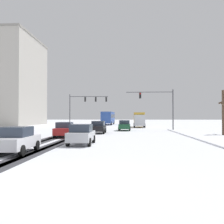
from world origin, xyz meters
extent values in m
plane|color=silver|center=(0.00, 0.00, 0.00)|extent=(300.00, 300.00, 0.00)
cube|color=#38383D|center=(-6.02, 16.16, 0.00)|extent=(1.04, 35.55, 0.01)
cube|color=#38383D|center=(-3.59, 16.16, 0.00)|extent=(0.99, 35.55, 0.01)
cube|color=#38383D|center=(-4.05, 16.16, 0.00)|extent=(0.84, 35.55, 0.01)
cube|color=#38383D|center=(-5.46, 16.16, 0.00)|extent=(1.00, 35.55, 0.01)
cube|color=white|center=(10.61, 14.54, 0.06)|extent=(4.00, 35.55, 0.12)
cylinder|color=#47474C|center=(-9.21, 38.31, 3.25)|extent=(0.18, 0.18, 6.50)
cylinder|color=#47474C|center=(-5.48, 38.59, 6.10)|extent=(7.48, 0.67, 0.12)
cube|color=black|center=(-6.22, 38.53, 5.55)|extent=(0.34, 0.26, 0.90)
sphere|color=red|center=(-6.23, 38.69, 5.85)|extent=(0.20, 0.20, 0.20)
sphere|color=black|center=(-6.23, 38.69, 5.55)|extent=(0.20, 0.20, 0.20)
sphere|color=black|center=(-6.23, 38.69, 5.25)|extent=(0.20, 0.20, 0.20)
cube|color=black|center=(-4.17, 38.69, 5.55)|extent=(0.34, 0.26, 0.90)
sphere|color=red|center=(-4.18, 38.85, 5.85)|extent=(0.20, 0.20, 0.20)
sphere|color=black|center=(-4.18, 38.85, 5.55)|extent=(0.20, 0.20, 0.20)
sphere|color=black|center=(-4.18, 38.85, 5.25)|extent=(0.20, 0.20, 0.20)
cube|color=black|center=(-2.11, 38.84, 5.55)|extent=(0.34, 0.26, 0.90)
sphere|color=red|center=(-2.13, 39.00, 5.85)|extent=(0.20, 0.20, 0.20)
sphere|color=black|center=(-2.13, 39.00, 5.55)|extent=(0.20, 0.20, 0.20)
sphere|color=black|center=(-2.13, 39.00, 5.25)|extent=(0.20, 0.20, 0.20)
cylinder|color=#47474C|center=(9.21, 30.31, 3.25)|extent=(0.18, 0.18, 6.50)
cylinder|color=#47474C|center=(5.52, 30.32, 6.10)|extent=(7.38, 0.14, 0.12)
cube|color=black|center=(4.04, 30.33, 5.55)|extent=(0.32, 0.24, 0.90)
sphere|color=red|center=(4.04, 30.17, 5.85)|extent=(0.20, 0.20, 0.20)
sphere|color=black|center=(4.04, 30.17, 5.55)|extent=(0.20, 0.20, 0.20)
sphere|color=black|center=(4.04, 30.17, 5.25)|extent=(0.20, 0.20, 0.20)
cube|color=#194C2D|center=(1.55, 29.64, 0.67)|extent=(1.82, 4.15, 0.70)
cube|color=#2D3847|center=(1.55, 29.49, 1.32)|extent=(1.62, 1.95, 0.60)
cylinder|color=black|center=(0.78, 30.93, 0.32)|extent=(0.24, 0.65, 0.64)
cylinder|color=black|center=(2.40, 30.89, 0.32)|extent=(0.24, 0.65, 0.64)
cylinder|color=black|center=(0.71, 28.39, 0.32)|extent=(0.24, 0.65, 0.64)
cylinder|color=black|center=(2.32, 28.34, 0.32)|extent=(0.24, 0.65, 0.64)
cube|color=black|center=(-1.83, 23.23, 0.67)|extent=(1.71, 4.10, 0.70)
cube|color=#2D3847|center=(-1.83, 23.08, 1.32)|extent=(1.56, 1.90, 0.60)
cylinder|color=black|center=(-2.64, 24.50, 0.32)|extent=(0.22, 0.64, 0.64)
cylinder|color=black|center=(-1.03, 24.50, 0.32)|extent=(0.22, 0.64, 0.64)
cylinder|color=black|center=(-2.64, 21.96, 0.32)|extent=(0.22, 0.64, 0.64)
cylinder|color=black|center=(-1.02, 21.96, 0.32)|extent=(0.22, 0.64, 0.64)
cube|color=red|center=(-4.75, 17.11, 0.67)|extent=(1.92, 4.19, 0.70)
cube|color=#2D3847|center=(-4.74, 16.96, 1.32)|extent=(1.66, 1.98, 0.60)
cylinder|color=black|center=(-5.63, 18.33, 0.32)|extent=(0.25, 0.65, 0.64)
cylinder|color=black|center=(-4.01, 18.42, 0.32)|extent=(0.25, 0.65, 0.64)
cylinder|color=black|center=(-5.49, 15.79, 0.32)|extent=(0.25, 0.65, 0.64)
cylinder|color=black|center=(-3.88, 15.88, 0.32)|extent=(0.25, 0.65, 0.64)
cube|color=#B7BABF|center=(-1.70, 10.46, 0.67)|extent=(1.73, 4.11, 0.70)
cube|color=#2D3847|center=(-1.70, 10.31, 1.32)|extent=(1.57, 1.91, 0.60)
cylinder|color=black|center=(-2.52, 11.73, 0.32)|extent=(0.23, 0.64, 0.64)
cylinder|color=black|center=(-0.90, 11.74, 0.32)|extent=(0.23, 0.64, 0.64)
cylinder|color=black|center=(-2.50, 9.19, 0.32)|extent=(0.23, 0.64, 0.64)
cylinder|color=black|center=(-0.88, 9.20, 0.32)|extent=(0.23, 0.64, 0.64)
cube|color=silver|center=(-4.85, 5.78, 0.67)|extent=(1.85, 4.16, 0.70)
cube|color=#2D3847|center=(-4.85, 5.63, 1.32)|extent=(1.63, 1.96, 0.60)
cylinder|color=black|center=(-5.71, 7.02, 0.32)|extent=(0.24, 0.65, 0.64)
cylinder|color=black|center=(-4.09, 7.08, 0.32)|extent=(0.24, 0.65, 0.64)
cylinder|color=black|center=(-4.00, 4.54, 0.32)|extent=(0.24, 0.65, 0.64)
cube|color=#284793|center=(-3.02, 55.69, 1.93)|extent=(2.89, 11.08, 2.90)
cube|color=#283342|center=(-3.02, 55.69, 2.28)|extent=(2.90, 10.20, 0.90)
cylinder|color=black|center=(-1.97, 51.80, 0.48)|extent=(0.33, 0.97, 0.96)
cylinder|color=black|center=(-4.35, 51.89, 0.48)|extent=(0.33, 0.97, 0.96)
cylinder|color=black|center=(-1.72, 58.95, 0.48)|extent=(0.33, 0.97, 0.96)
cylinder|color=black|center=(-4.09, 59.03, 0.48)|extent=(0.33, 0.97, 0.96)
cube|color=#B7BABF|center=(4.38, 38.95, 1.47)|extent=(2.16, 2.25, 2.10)
cube|color=gold|center=(4.47, 42.64, 1.72)|extent=(2.33, 5.26, 2.60)
cylinder|color=black|center=(5.40, 39.36, 0.42)|extent=(0.30, 0.85, 0.84)
cylinder|color=black|center=(3.38, 39.41, 0.42)|extent=(0.30, 0.85, 0.84)
cylinder|color=black|center=(5.52, 44.05, 0.42)|extent=(0.30, 0.85, 0.84)
cylinder|color=black|center=(3.50, 44.10, 0.42)|extent=(0.30, 0.85, 0.84)
cylinder|color=#4C3828|center=(13.44, 21.07, 2.69)|extent=(0.35, 0.35, 5.38)
cylinder|color=#4C3828|center=(13.56, 21.54, 4.01)|extent=(1.05, 0.43, 0.53)
camera|label=1|loc=(1.91, -8.94, 2.26)|focal=39.33mm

